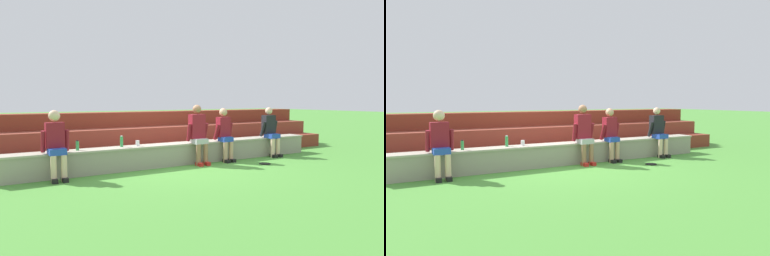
{
  "view_description": "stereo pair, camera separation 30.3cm",
  "coord_description": "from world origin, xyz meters",
  "views": [
    {
      "loc": [
        -4.2,
        -7.2,
        1.55
      ],
      "look_at": [
        0.37,
        0.22,
        0.86
      ],
      "focal_mm": 33.63,
      "sensor_mm": 36.0,
      "label": 1
    },
    {
      "loc": [
        -3.94,
        -7.36,
        1.55
      ],
      "look_at": [
        0.37,
        0.22,
        0.86
      ],
      "focal_mm": 33.63,
      "sensor_mm": 36.0,
      "label": 2
    }
  ],
  "objects": [
    {
      "name": "plastic_cup_left_end",
      "position": [
        3.06,
        0.19,
        0.57
      ],
      "size": [
        0.09,
        0.09,
        0.12
      ],
      "primitive_type": "cylinder",
      "color": "white",
      "rests_on": "stone_seating_wall"
    },
    {
      "name": "person_right_of_center",
      "position": [
        2.75,
        -0.01,
        0.71
      ],
      "size": [
        0.53,
        0.52,
        1.34
      ],
      "color": "beige",
      "rests_on": "ground"
    },
    {
      "name": "ground_plane",
      "position": [
        0.0,
        0.0,
        0.0
      ],
      "size": [
        80.0,
        80.0,
        0.0
      ],
      "primitive_type": "plane",
      "color": "#4C9338"
    },
    {
      "name": "frisbee",
      "position": [
        1.77,
        -0.85,
        0.01
      ],
      "size": [
        0.27,
        0.27,
        0.02
      ],
      "primitive_type": "cylinder",
      "color": "black",
      "rests_on": "ground"
    },
    {
      "name": "stone_seating_wall",
      "position": [
        0.0,
        0.22,
        0.27
      ],
      "size": [
        8.02,
        0.49,
        0.51
      ],
      "color": "gray",
      "rests_on": "ground"
    },
    {
      "name": "person_center",
      "position": [
        1.18,
        -0.02,
        0.71
      ],
      "size": [
        0.5,
        0.47,
        1.33
      ],
      "color": "tan",
      "rests_on": "ground"
    },
    {
      "name": "water_bottle_mid_left",
      "position": [
        -1.41,
        0.28,
        0.63
      ],
      "size": [
        0.07,
        0.07,
        0.25
      ],
      "color": "green",
      "rests_on": "stone_seating_wall"
    },
    {
      "name": "plastic_cup_middle",
      "position": [
        -1.06,
        0.23,
        0.57
      ],
      "size": [
        0.08,
        0.08,
        0.12
      ],
      "primitive_type": "cylinder",
      "color": "white",
      "rests_on": "stone_seating_wall"
    },
    {
      "name": "brick_bleachers",
      "position": [
        0.0,
        1.96,
        0.47
      ],
      "size": [
        11.37,
        1.97,
        1.2
      ],
      "color": "brown",
      "rests_on": "ground"
    },
    {
      "name": "plastic_cup_right_end",
      "position": [
        0.7,
        0.23,
        0.57
      ],
      "size": [
        0.09,
        0.09,
        0.12
      ],
      "primitive_type": "cylinder",
      "color": "blue",
      "rests_on": "stone_seating_wall"
    },
    {
      "name": "water_bottle_center_gap",
      "position": [
        -2.38,
        0.23,
        0.61
      ],
      "size": [
        0.06,
        0.06,
        0.21
      ],
      "color": "green",
      "rests_on": "stone_seating_wall"
    },
    {
      "name": "person_far_left",
      "position": [
        -2.84,
        -0.02,
        0.72
      ],
      "size": [
        0.52,
        0.56,
        1.35
      ],
      "color": "beige",
      "rests_on": "ground"
    },
    {
      "name": "person_left_of_center",
      "position": [
        0.39,
        -0.03,
        0.76
      ],
      "size": [
        0.55,
        0.49,
        1.42
      ],
      "color": "#996B4C",
      "rests_on": "ground"
    }
  ]
}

